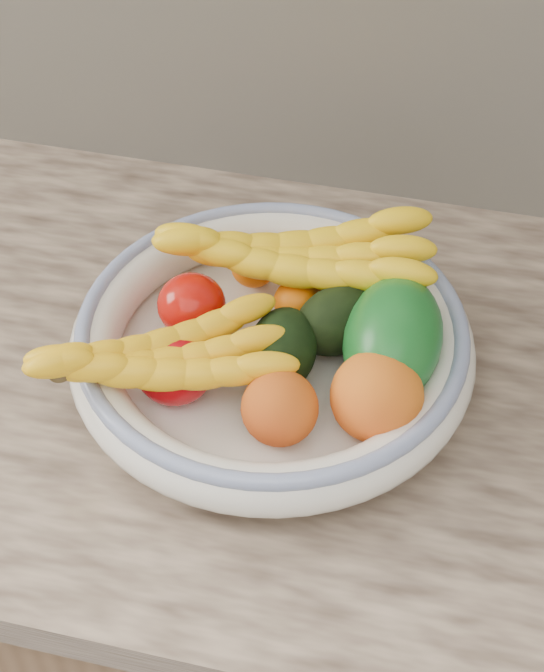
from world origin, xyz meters
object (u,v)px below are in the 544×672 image
(fruit_bowl, at_px, (272,344))
(banana_bunch_front, at_px, (161,363))
(banana_bunch_back, at_px, (293,262))
(green_mango, at_px, (393,339))

(fruit_bowl, xyz_separation_m, banana_bunch_front, (-0.08, -0.08, 0.03))
(banana_bunch_front, bearing_deg, banana_bunch_back, 32.45)
(green_mango, bearing_deg, fruit_bowl, -178.69)
(banana_bunch_back, height_order, banana_bunch_front, banana_bunch_back)
(fruit_bowl, relative_size, banana_bunch_front, 1.55)
(green_mango, xyz_separation_m, banana_bunch_back, (-0.11, 0.07, 0.01))
(banana_bunch_back, bearing_deg, banana_bunch_front, -129.90)
(green_mango, distance_m, banana_bunch_front, 0.22)
(banana_bunch_back, bearing_deg, green_mango, -43.15)
(green_mango, height_order, banana_bunch_front, green_mango)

